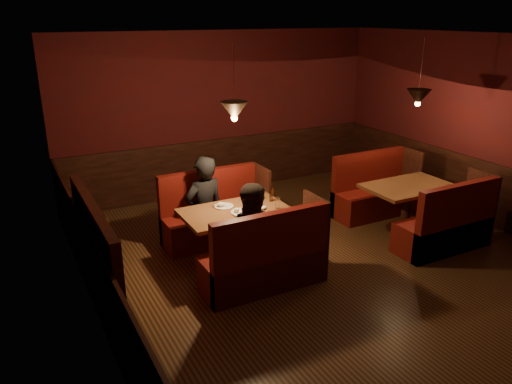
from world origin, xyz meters
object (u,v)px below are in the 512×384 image
main_table (237,222)px  second_table (407,197)px  diner_a (204,190)px  main_bench_near (267,264)px  main_bench_far (215,218)px  diner_b (256,221)px  second_bench_near (448,228)px  second_bench_far (374,195)px

main_table → second_table: main_table is taller
second_table → diner_a: 3.08m
main_table → main_bench_near: (0.02, -0.79, -0.24)m
second_table → main_bench_far: bearing=158.5°
main_bench_near → second_table: (2.71, 0.51, 0.21)m
main_table → diner_b: size_ratio=0.86×
second_bench_near → main_bench_near: bearing=174.4°
main_table → diner_a: size_ratio=0.83×
main_bench_near → main_bench_far: bearing=90.0°
second_bench_far → second_bench_near: size_ratio=1.00×
second_table → diner_a: diner_a is taller
main_table → main_bench_far: size_ratio=0.91×
main_bench_far → second_bench_far: 2.76m
diner_b → second_table: bearing=26.5°
main_bench_near → diner_b: 0.53m
main_table → second_bench_far: bearing=10.3°
main_table → second_table: size_ratio=1.07×
main_bench_near → diner_a: (-0.19, 1.49, 0.50)m
main_table → second_bench_near: bearing=-21.0°
main_bench_far → diner_a: bearing=-153.6°
main_table → main_bench_near: main_bench_near is taller
main_bench_far → main_bench_near: (0.00, -1.58, 0.00)m
main_bench_far → second_bench_near: 3.31m
main_table → second_bench_far: size_ratio=0.96×
second_bench_far → diner_a: size_ratio=0.86×
main_bench_near → second_bench_far: bearing=25.3°
diner_b → main_bench_near: bearing=-64.2°
main_table → diner_b: (-0.01, -0.55, 0.23)m
diner_a → main_bench_far: bearing=-163.0°
main_bench_far → second_bench_far: main_bench_far is taller
main_table → second_bench_far: (2.76, 0.50, -0.25)m
main_table → main_bench_near: bearing=-88.9°
main_table → diner_a: diner_a is taller
second_bench_near → diner_b: bearing=169.5°
diner_a → second_bench_near: bearing=139.6°
main_bench_far → second_bench_far: bearing=-6.0°
main_bench_far → main_bench_near: bearing=-90.0°
main_table → second_table: 2.74m
second_bench_near → second_bench_far: bearing=90.0°
second_table → second_bench_far: second_bench_far is taller
main_bench_far → diner_a: size_ratio=0.92×
main_table → second_bench_far: second_bench_far is taller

